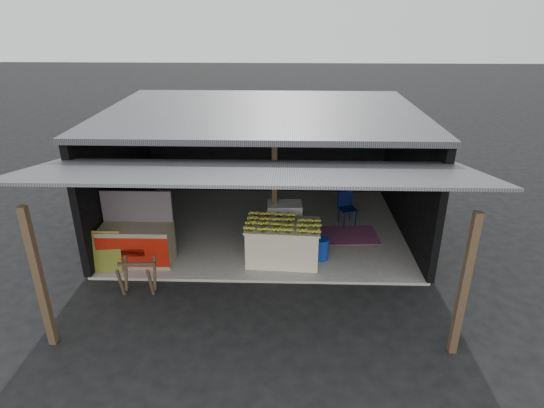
{
  "coord_description": "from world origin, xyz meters",
  "views": [
    {
      "loc": [
        0.55,
        -7.85,
        5.17
      ],
      "look_at": [
        0.26,
        1.52,
        1.1
      ],
      "focal_mm": 30.0,
      "sensor_mm": 36.0,
      "label": 1
    }
  ],
  "objects_px": {
    "neighbor_stall": "(137,243)",
    "banana_table": "(283,243)",
    "white_crate": "(284,221)",
    "plastic_chair": "(346,205)",
    "water_barrel": "(321,249)",
    "sawhorse": "(138,274)"
  },
  "relations": [
    {
      "from": "neighbor_stall",
      "to": "banana_table",
      "type": "bearing_deg",
      "value": 2.48
    },
    {
      "from": "white_crate",
      "to": "neighbor_stall",
      "type": "distance_m",
      "value": 3.39
    },
    {
      "from": "neighbor_stall",
      "to": "sawhorse",
      "type": "bearing_deg",
      "value": -73.46
    },
    {
      "from": "white_crate",
      "to": "water_barrel",
      "type": "bearing_deg",
      "value": -52.97
    },
    {
      "from": "white_crate",
      "to": "plastic_chair",
      "type": "relative_size",
      "value": 1.06
    },
    {
      "from": "sawhorse",
      "to": "water_barrel",
      "type": "bearing_deg",
      "value": 18.0
    },
    {
      "from": "white_crate",
      "to": "water_barrel",
      "type": "relative_size",
      "value": 1.93
    },
    {
      "from": "white_crate",
      "to": "neighbor_stall",
      "type": "height_order",
      "value": "neighbor_stall"
    },
    {
      "from": "water_barrel",
      "to": "sawhorse",
      "type": "bearing_deg",
      "value": -159.72
    },
    {
      "from": "water_barrel",
      "to": "banana_table",
      "type": "bearing_deg",
      "value": -173.19
    },
    {
      "from": "white_crate",
      "to": "sawhorse",
      "type": "xyz_separation_m",
      "value": [
        -2.82,
        -2.32,
        -0.07
      ]
    },
    {
      "from": "sawhorse",
      "to": "white_crate",
      "type": "bearing_deg",
      "value": 37.16
    },
    {
      "from": "water_barrel",
      "to": "plastic_chair",
      "type": "height_order",
      "value": "plastic_chair"
    },
    {
      "from": "neighbor_stall",
      "to": "sawhorse",
      "type": "height_order",
      "value": "neighbor_stall"
    },
    {
      "from": "plastic_chair",
      "to": "white_crate",
      "type": "bearing_deg",
      "value": -170.46
    },
    {
      "from": "neighbor_stall",
      "to": "plastic_chair",
      "type": "distance_m",
      "value": 5.17
    },
    {
      "from": "sawhorse",
      "to": "plastic_chair",
      "type": "distance_m",
      "value": 5.43
    },
    {
      "from": "neighbor_stall",
      "to": "plastic_chair",
      "type": "bearing_deg",
      "value": 23.56
    },
    {
      "from": "neighbor_stall",
      "to": "water_barrel",
      "type": "xyz_separation_m",
      "value": [
        3.97,
        0.27,
        -0.24
      ]
    },
    {
      "from": "neighbor_stall",
      "to": "white_crate",
      "type": "bearing_deg",
      "value": 20.97
    },
    {
      "from": "neighbor_stall",
      "to": "water_barrel",
      "type": "relative_size",
      "value": 3.38
    },
    {
      "from": "neighbor_stall",
      "to": "plastic_chair",
      "type": "height_order",
      "value": "neighbor_stall"
    }
  ]
}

